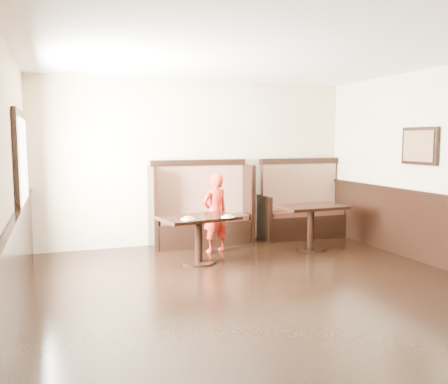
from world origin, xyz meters
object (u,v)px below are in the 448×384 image
table_neighbor (311,216)px  child (215,213)px  booth_neighbor (302,211)px  table_main (199,227)px  booth_main (201,214)px

table_neighbor → child: (-1.52, 0.36, 0.09)m
booth_neighbor → table_neighbor: 1.04m
table_main → table_neighbor: table_neighbor is taller
booth_neighbor → table_main: 2.64m
table_neighbor → child: size_ratio=0.86×
child → table_neighbor: bearing=149.7°
booth_main → child: booth_main is taller
booth_main → child: (0.05, -0.61, 0.10)m
booth_main → table_neighbor: bearing=-31.6°
table_main → child: child is taller
booth_neighbor → table_neighbor: (-0.37, -0.97, 0.06)m
table_main → booth_main: bearing=60.8°
booth_neighbor → table_main: booth_neighbor is taller
booth_main → table_main: size_ratio=1.46×
table_neighbor → booth_neighbor: bearing=66.2°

